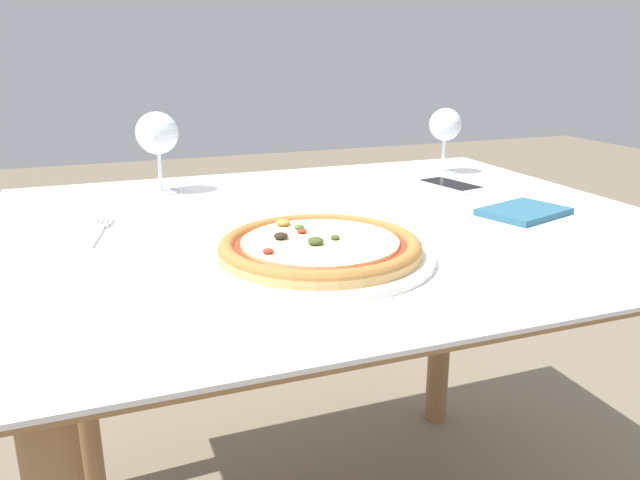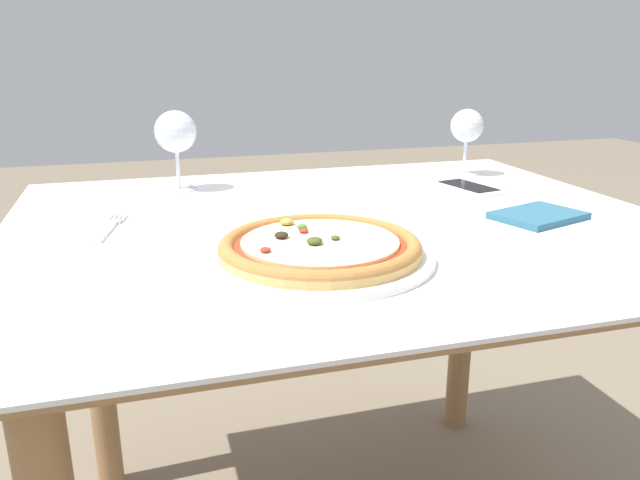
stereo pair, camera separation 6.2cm
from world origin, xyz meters
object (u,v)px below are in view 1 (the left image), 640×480
Objects in this scene: wine_glass_far_right at (445,126)px; cell_phone at (450,186)px; dining_table at (335,271)px; fork at (98,231)px; wine_glass_far_left at (157,135)px; pizza_plate at (320,249)px.

cell_phone is at bearing -115.62° from wine_glass_far_right.
fork is at bearing 170.02° from dining_table.
dining_table is 0.38m from cell_phone.
cell_phone reaches higher than dining_table.
dining_table is 0.41m from fork.
wine_glass_far_left is at bearing 163.19° from cell_phone.
pizza_plate is at bearing -117.86° from dining_table.
fork is 1.09× the size of cell_phone.
wine_glass_far_left reaches higher than fork.
pizza_plate is 1.94× the size of fork.
pizza_plate is at bearing -141.43° from cell_phone.
wine_glass_far_left is at bearing 63.00° from fork.
pizza_plate is 0.39m from fork.
dining_table is 0.55m from wine_glass_far_right.
fork is 0.73m from cell_phone.
fork is 1.10× the size of wine_glass_far_right.
fork is at bearing -163.31° from wine_glass_far_right.
wine_glass_far_right is at bearing 16.69° from fork.
fork is at bearing 138.71° from pizza_plate.
dining_table is 0.24m from pizza_plate.
cell_phone is (-0.07, -0.15, -0.11)m from wine_glass_far_right.
wine_glass_far_left is (0.13, 0.26, 0.12)m from fork.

